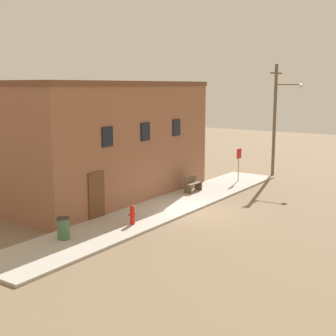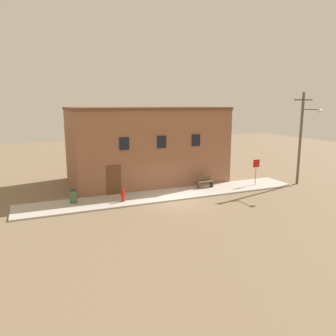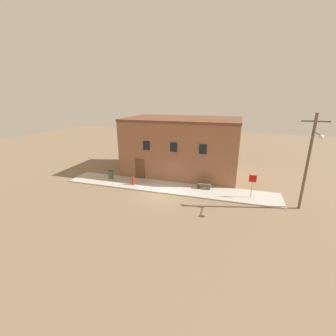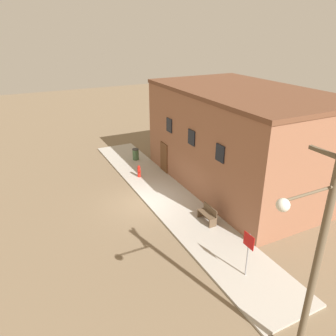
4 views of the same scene
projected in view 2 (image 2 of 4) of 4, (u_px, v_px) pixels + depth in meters
The scene contains 8 objects.
ground_plane at pixel (176, 201), 22.07m from camera, with size 80.00×80.00×0.00m, color #7A664C.
sidewalk at pixel (167, 195), 23.41m from camera, with size 20.43×2.99×0.11m.
brick_building at pixel (145, 144), 27.46m from camera, with size 12.32×7.28×6.19m.
fire_hydrant at pixel (123, 195), 21.56m from camera, with size 0.44×0.21×0.83m.
stop_sign at pixel (256, 167), 25.89m from camera, with size 0.61×0.06×2.02m.
bench at pixel (205, 182), 25.22m from camera, with size 1.22×0.44×0.87m.
trash_bin at pixel (73, 196), 21.24m from camera, with size 0.50×0.50×0.87m.
utility_pole at pixel (302, 134), 25.88m from camera, with size 1.80×1.92×7.34m.
Camera 2 is at (-8.89, -19.28, 6.44)m, focal length 35.00 mm.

